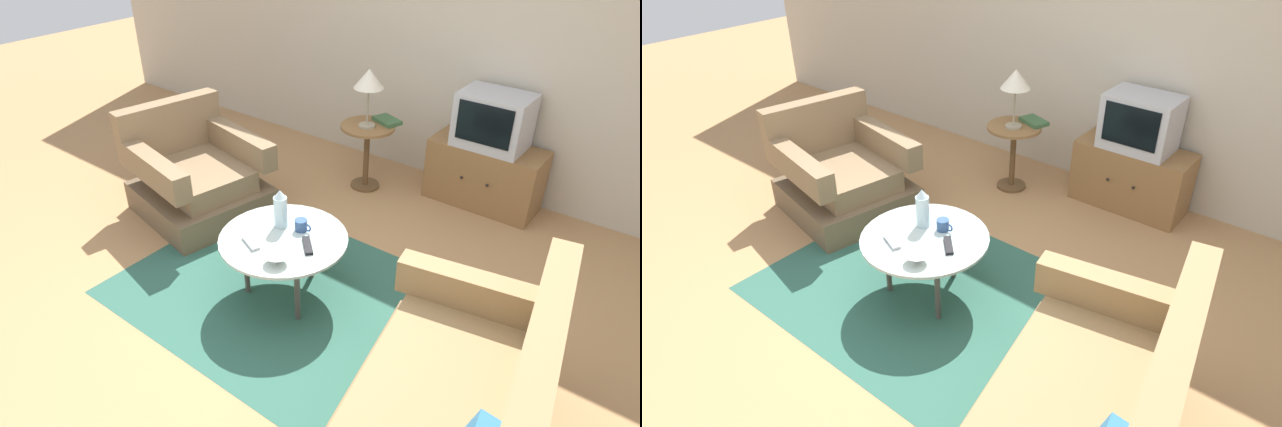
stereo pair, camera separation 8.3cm
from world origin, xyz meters
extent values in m
plane|color=#AD7F51|center=(0.00, 0.00, 0.00)|extent=(16.00, 16.00, 0.00)
cube|color=#BCB29E|center=(0.00, 2.37, 1.35)|extent=(9.00, 0.12, 2.70)
cube|color=#2D5B4C|center=(-0.12, 0.13, 0.00)|extent=(2.18, 1.64, 0.00)
cube|color=brown|center=(-1.36, 0.52, 0.12)|extent=(1.11, 1.06, 0.24)
cube|color=#846B4C|center=(-1.36, 0.52, 0.33)|extent=(0.91, 0.76, 0.18)
cube|color=#846B4C|center=(-1.76, 0.60, 0.64)|extent=(0.31, 0.90, 0.43)
cube|color=#846B4C|center=(-1.44, 0.15, 0.53)|extent=(0.96, 0.33, 0.21)
cube|color=#846B4C|center=(-1.29, 0.89, 0.53)|extent=(0.96, 0.33, 0.21)
cube|color=#93754C|center=(1.21, -0.40, 0.33)|extent=(0.94, 1.39, 0.18)
cube|color=#93754C|center=(1.57, -0.34, 0.67)|extent=(0.42, 1.57, 0.50)
cube|color=#93754C|center=(1.09, 0.30, 0.52)|extent=(0.87, 0.29, 0.20)
cylinder|color=#B2C6C1|center=(-0.12, 0.13, 0.45)|extent=(0.82, 0.82, 0.02)
cylinder|color=#4C4742|center=(-0.10, 0.39, 0.22)|extent=(0.04, 0.04, 0.44)
cylinder|color=#4C4742|center=(-0.34, 0.00, 0.22)|extent=(0.04, 0.04, 0.44)
cylinder|color=#4C4742|center=(0.09, 0.00, 0.22)|extent=(0.04, 0.04, 0.44)
cylinder|color=olive|center=(-0.53, 1.71, 0.57)|extent=(0.47, 0.47, 0.02)
cylinder|color=brown|center=(-0.53, 1.71, 0.28)|extent=(0.05, 0.05, 0.56)
cylinder|color=brown|center=(-0.53, 1.71, 0.01)|extent=(0.26, 0.26, 0.02)
cube|color=olive|center=(0.41, 2.07, 0.27)|extent=(0.92, 0.40, 0.53)
sphere|color=black|center=(0.30, 1.86, 0.29)|extent=(0.02, 0.02, 0.02)
sphere|color=black|center=(0.52, 1.86, 0.29)|extent=(0.02, 0.02, 0.02)
cube|color=#B7B7BC|center=(0.41, 2.07, 0.75)|extent=(0.55, 0.39, 0.44)
cube|color=black|center=(0.41, 1.87, 0.78)|extent=(0.44, 0.01, 0.32)
cylinder|color=#9E937A|center=(-0.52, 1.69, 0.60)|extent=(0.14, 0.14, 0.02)
cylinder|color=#9E937A|center=(-0.52, 1.69, 0.77)|extent=(0.02, 0.02, 0.32)
cone|color=beige|center=(-0.52, 1.69, 1.00)|extent=(0.25, 0.25, 0.16)
cylinder|color=silver|center=(-0.22, 0.23, 0.56)|extent=(0.09, 0.09, 0.21)
cone|color=silver|center=(-0.22, 0.23, 0.70)|extent=(0.08, 0.08, 0.05)
cylinder|color=#335184|center=(-0.09, 0.27, 0.50)|extent=(0.08, 0.08, 0.08)
torus|color=#335184|center=(-0.03, 0.27, 0.50)|extent=(0.05, 0.01, 0.05)
cone|color=silver|center=(0.02, -0.09, 0.49)|extent=(0.15, 0.15, 0.06)
cube|color=black|center=(0.06, 0.15, 0.47)|extent=(0.16, 0.16, 0.02)
cube|color=#B2B2B7|center=(-0.23, -0.05, 0.47)|extent=(0.17, 0.11, 0.02)
cube|color=#3D663D|center=(-0.44, 1.87, 0.60)|extent=(0.28, 0.23, 0.03)
camera|label=1|loc=(1.80, -1.99, 2.41)|focal=30.85mm
camera|label=2|loc=(1.87, -1.94, 2.41)|focal=30.85mm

